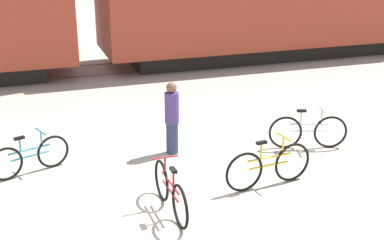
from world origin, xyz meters
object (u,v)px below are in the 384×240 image
object	(u,v)px
bicycle_silver	(308,131)
person_in_purple	(172,118)
bicycle_yellow	(269,166)
bicycle_teal	(30,157)
bicycle_maroon	(170,192)

from	to	relation	value
bicycle_silver	person_in_purple	xyz separation A→B (m)	(-2.88, 0.68, 0.41)
bicycle_yellow	person_in_purple	size ratio (longest dim) A/B	1.15
bicycle_yellow	bicycle_teal	bearing A→B (deg)	154.78
bicycle_teal	bicycle_maroon	distance (m)	3.19
bicycle_teal	bicycle_silver	bearing A→B (deg)	-5.78
bicycle_teal	bicycle_maroon	size ratio (longest dim) A/B	0.89
bicycle_yellow	person_in_purple	distance (m)	2.44
bicycle_silver	person_in_purple	bearing A→B (deg)	166.68
bicycle_yellow	bicycle_maroon	bearing A→B (deg)	-169.46
bicycle_maroon	person_in_purple	world-z (taller)	person_in_purple
bicycle_maroon	bicycle_silver	size ratio (longest dim) A/B	1.05
bicycle_teal	bicycle_yellow	world-z (taller)	bicycle_yellow
bicycle_yellow	person_in_purple	bearing A→B (deg)	121.32
bicycle_teal	bicycle_silver	xyz separation A→B (m)	(5.80, -0.59, 0.03)
bicycle_teal	bicycle_silver	size ratio (longest dim) A/B	0.94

